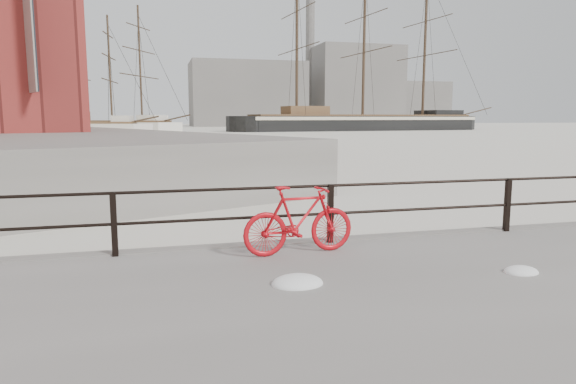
{
  "coord_description": "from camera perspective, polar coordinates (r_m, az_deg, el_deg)",
  "views": [
    {
      "loc": [
        -6.36,
        -8.27,
        2.47
      ],
      "look_at": [
        -3.82,
        1.5,
        1.0
      ],
      "focal_mm": 32.0,
      "sensor_mm": 36.0,
      "label": 1
    }
  ],
  "objects": [
    {
      "name": "schooner_left",
      "position": [
        83.38,
        -22.54,
        5.95
      ],
      "size": [
        25.04,
        13.9,
        18.15
      ],
      "primitive_type": null,
      "rotation": [
        0.0,
        0.0,
        -0.13
      ],
      "color": "beige",
      "rests_on": "ground"
    },
    {
      "name": "smokestack",
      "position": [
        166.64,
        2.47,
        15.0
      ],
      "size": [
        2.8,
        2.8,
        44.0
      ],
      "primitive_type": "cylinder",
      "color": "gray",
      "rests_on": "ground"
    },
    {
      "name": "bicycle",
      "position": [
        7.99,
        1.25,
        -3.1
      ],
      "size": [
        1.82,
        0.43,
        1.09
      ],
      "primitive_type": "imported",
      "rotation": [
        0.0,
        0.0,
        0.09
      ],
      "color": "red",
      "rests_on": "promenade"
    },
    {
      "name": "industrial_east",
      "position": [
        179.4,
        13.65,
        9.49
      ],
      "size": [
        20.0,
        16.0,
        14.0
      ],
      "primitive_type": "cube",
      "color": "gray",
      "rests_on": "ground"
    },
    {
      "name": "ground",
      "position": [
        10.72,
        22.44,
        -5.68
      ],
      "size": [
        400.0,
        400.0,
        0.0
      ],
      "primitive_type": "plane",
      "color": "white",
      "rests_on": "ground"
    },
    {
      "name": "guardrail",
      "position": [
        10.44,
        23.19,
        -1.32
      ],
      "size": [
        28.0,
        0.1,
        1.0
      ],
      "primitive_type": null,
      "color": "black",
      "rests_on": "promenade"
    },
    {
      "name": "schooner_mid",
      "position": [
        93.8,
        -19.52,
        6.3
      ],
      "size": [
        32.51,
        25.21,
        21.51
      ],
      "primitive_type": null,
      "rotation": [
        0.0,
        0.0,
        -0.48
      ],
      "color": "silver",
      "rests_on": "ground"
    },
    {
      "name": "barque_black",
      "position": [
        100.97,
        8.26,
        6.79
      ],
      "size": [
        62.02,
        26.13,
        34.07
      ],
      "primitive_type": null,
      "rotation": [
        0.0,
        0.0,
        0.11
      ],
      "color": "black",
      "rests_on": "ground"
    },
    {
      "name": "industrial_mid",
      "position": [
        165.37,
        7.36,
        11.51
      ],
      "size": [
        26.0,
        20.0,
        24.0
      ],
      "primitive_type": "cube",
      "color": "gray",
      "rests_on": "ground"
    },
    {
      "name": "industrial_west",
      "position": [
        150.73,
        -4.59,
        10.73
      ],
      "size": [
        32.0,
        18.0,
        18.0
      ],
      "primitive_type": "cube",
      "color": "gray",
      "rests_on": "ground"
    }
  ]
}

